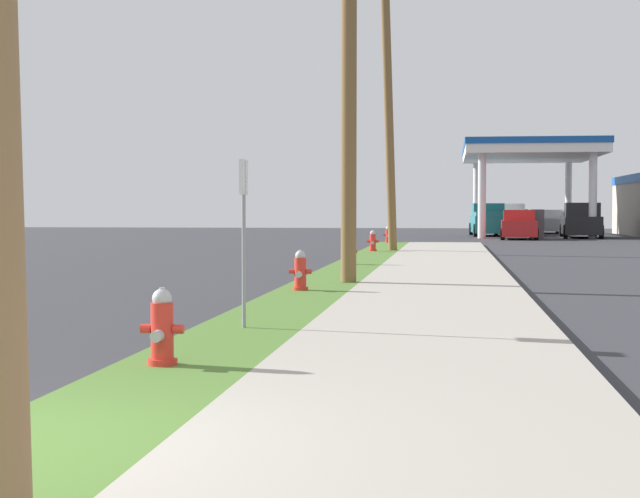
# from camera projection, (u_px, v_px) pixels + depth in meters

# --- Properties ---
(grass_verge) EXTENTS (1.40, 80.00, 0.12)m
(grass_verge) POSITION_uv_depth(u_px,v_px,m) (32.00, 464.00, 6.15)
(grass_verge) COLOR #4C752D
(grass_verge) RESTS_ON ground
(sidewalk_slab) EXTENTS (3.20, 80.00, 0.12)m
(sidewalk_slab) POSITION_uv_depth(u_px,v_px,m) (409.00, 477.00, 5.86)
(sidewalk_slab) COLOR #A8A093
(sidewalk_slab) RESTS_ON ground
(fire_hydrant_nearest) EXTENTS (0.42, 0.38, 0.74)m
(fire_hydrant_nearest) POSITION_uv_depth(u_px,v_px,m) (162.00, 331.00, 9.66)
(fire_hydrant_nearest) COLOR red
(fire_hydrant_nearest) RESTS_ON grass_verge
(fire_hydrant_second) EXTENTS (0.42, 0.38, 0.74)m
(fire_hydrant_second) POSITION_uv_depth(u_px,v_px,m) (300.00, 273.00, 18.57)
(fire_hydrant_second) COLOR red
(fire_hydrant_second) RESTS_ON grass_verge
(fire_hydrant_third) EXTENTS (0.42, 0.37, 0.74)m
(fire_hydrant_third) POSITION_uv_depth(u_px,v_px,m) (349.00, 252.00, 27.31)
(fire_hydrant_third) COLOR red
(fire_hydrant_third) RESTS_ON grass_verge
(fire_hydrant_fourth) EXTENTS (0.42, 0.37, 0.74)m
(fire_hydrant_fourth) POSITION_uv_depth(u_px,v_px,m) (373.00, 242.00, 35.97)
(fire_hydrant_fourth) COLOR red
(fire_hydrant_fourth) RESTS_ON grass_verge
(fire_hydrant_fifth) EXTENTS (0.42, 0.38, 0.74)m
(fire_hydrant_fifth) POSITION_uv_depth(u_px,v_px,m) (388.00, 235.00, 45.08)
(fire_hydrant_fifth) COLOR red
(fire_hydrant_fifth) RESTS_ON grass_verge
(utility_pole_midground) EXTENTS (0.34, 1.40, 8.38)m
(utility_pole_midground) POSITION_uv_depth(u_px,v_px,m) (349.00, 73.00, 20.53)
(utility_pole_midground) COLOR brown
(utility_pole_midground) RESTS_ON grass_verge
(utility_pole_background) EXTENTS (0.84, 1.58, 10.34)m
(utility_pole_background) POSITION_uv_depth(u_px,v_px,m) (388.00, 104.00, 36.12)
(utility_pole_background) COLOR brown
(utility_pole_background) RESTS_ON grass_verge
(street_sign_post) EXTENTS (0.05, 0.36, 2.12)m
(street_sign_post) POSITION_uv_depth(u_px,v_px,m) (244.00, 208.00, 12.66)
(street_sign_post) COLOR gray
(street_sign_post) RESTS_ON grass_verge
(gas_station_canopy) EXTENTS (14.98, 14.47, 5.54)m
(gas_station_canopy) POSITION_uv_depth(u_px,v_px,m) (637.00, 192.00, 59.89)
(gas_station_canopy) COLOR silver
(gas_station_canopy) RESTS_ON ground
(car_silver_by_near_pump) EXTENTS (2.22, 4.62, 1.57)m
(car_silver_by_near_pump) POSITION_uv_depth(u_px,v_px,m) (549.00, 222.00, 67.42)
(car_silver_by_near_pump) COLOR #BCBCC1
(car_silver_by_near_pump) RESTS_ON ground
(car_red_by_far_pump) EXTENTS (2.09, 4.57, 1.57)m
(car_red_by_far_pump) POSITION_uv_depth(u_px,v_px,m) (519.00, 226.00, 53.93)
(car_red_by_far_pump) COLOR red
(car_red_by_far_pump) RESTS_ON ground
(truck_white_at_forecourt) EXTENTS (2.22, 5.44, 1.97)m
(truck_white_at_forecourt) POSITION_uv_depth(u_px,v_px,m) (510.00, 220.00, 64.73)
(truck_white_at_forecourt) COLOR white
(truck_white_at_forecourt) RESTS_ON ground
(truck_black_on_apron) EXTENTS (2.40, 5.50, 1.97)m
(truck_black_on_apron) POSITION_uv_depth(u_px,v_px,m) (581.00, 222.00, 56.70)
(truck_black_on_apron) COLOR black
(truck_black_on_apron) RESTS_ON ground
(truck_teal_at_far_bay) EXTENTS (2.32, 5.47, 1.97)m
(truck_teal_at_far_bay) POSITION_uv_depth(u_px,v_px,m) (489.00, 221.00, 60.83)
(truck_teal_at_far_bay) COLOR #197075
(truck_teal_at_far_bay) RESTS_ON ground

